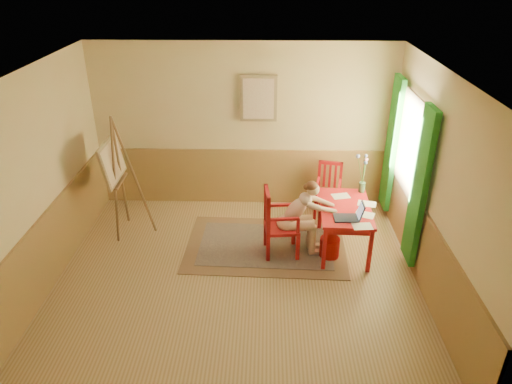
{
  "coord_description": "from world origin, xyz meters",
  "views": [
    {
      "loc": [
        0.39,
        -5.25,
        4.02
      ],
      "look_at": [
        0.25,
        0.55,
        1.05
      ],
      "focal_mm": 33.07,
      "sensor_mm": 36.0,
      "label": 1
    }
  ],
  "objects_px": {
    "chair_back": "(328,190)",
    "laptop": "(351,216)",
    "table": "(345,212)",
    "chair_left": "(278,223)",
    "figure": "(301,215)",
    "easel": "(115,166)"
  },
  "relations": [
    {
      "from": "table",
      "to": "easel",
      "type": "distance_m",
      "value": 3.5
    },
    {
      "from": "figure",
      "to": "table",
      "type": "bearing_deg",
      "value": 9.4
    },
    {
      "from": "chair_left",
      "to": "figure",
      "type": "relative_size",
      "value": 0.9
    },
    {
      "from": "chair_back",
      "to": "figure",
      "type": "distance_m",
      "value": 1.3
    },
    {
      "from": "table",
      "to": "easel",
      "type": "height_order",
      "value": "easel"
    },
    {
      "from": "table",
      "to": "chair_left",
      "type": "height_order",
      "value": "chair_left"
    },
    {
      "from": "laptop",
      "to": "figure",
      "type": "bearing_deg",
      "value": 161.06
    },
    {
      "from": "table",
      "to": "figure",
      "type": "xyz_separation_m",
      "value": [
        -0.65,
        -0.11,
        0.01
      ]
    },
    {
      "from": "figure",
      "to": "easel",
      "type": "xyz_separation_m",
      "value": [
        -2.78,
        0.55,
        0.5
      ]
    },
    {
      "from": "chair_left",
      "to": "easel",
      "type": "distance_m",
      "value": 2.6
    },
    {
      "from": "chair_left",
      "to": "easel",
      "type": "height_order",
      "value": "easel"
    },
    {
      "from": "laptop",
      "to": "easel",
      "type": "bearing_deg",
      "value": 167.34
    },
    {
      "from": "figure",
      "to": "laptop",
      "type": "distance_m",
      "value": 0.72
    },
    {
      "from": "table",
      "to": "chair_back",
      "type": "height_order",
      "value": "chair_back"
    },
    {
      "from": "laptop",
      "to": "chair_back",
      "type": "bearing_deg",
      "value": 95.31
    },
    {
      "from": "chair_back",
      "to": "laptop",
      "type": "xyz_separation_m",
      "value": [
        0.13,
        -1.4,
        0.31
      ]
    },
    {
      "from": "easel",
      "to": "table",
      "type": "bearing_deg",
      "value": -7.26
    },
    {
      "from": "figure",
      "to": "easel",
      "type": "height_order",
      "value": "easel"
    },
    {
      "from": "table",
      "to": "easel",
      "type": "relative_size",
      "value": 0.64
    },
    {
      "from": "easel",
      "to": "chair_back",
      "type": "bearing_deg",
      "value": 10.59
    },
    {
      "from": "chair_left",
      "to": "chair_back",
      "type": "xyz_separation_m",
      "value": [
        0.87,
        1.2,
        -0.06
      ]
    },
    {
      "from": "table",
      "to": "laptop",
      "type": "bearing_deg",
      "value": -87.03
    }
  ]
}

